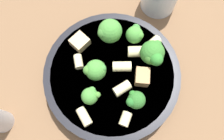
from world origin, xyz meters
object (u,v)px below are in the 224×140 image
object	(u,v)px
rigatoni_2	(78,62)
broccoli_floret_1	(109,31)
rigatoni_4	(137,52)
broccoli_floret_0	(153,53)
rigatoni_1	(154,43)
pasta_bowl	(112,75)
rigatoni_5	(122,66)
chicken_chunk_0	(142,77)
broccoli_floret_4	(135,34)
broccoli_floret_2	(90,96)
rigatoni_6	(125,119)
broccoli_floret_3	(95,70)
rigatoni_3	(84,117)
chicken_chunk_1	(80,42)
broccoli_floret_5	(136,100)
rigatoni_0	(122,88)

from	to	relation	value
rigatoni_2	broccoli_floret_1	bearing A→B (deg)	157.04
rigatoni_4	rigatoni_2	bearing A→B (deg)	-54.54
broccoli_floret_0	rigatoni_1	bearing A→B (deg)	-168.22
broccoli_floret_0	rigatoni_4	distance (m)	0.03
pasta_bowl	rigatoni_5	xyz separation A→B (m)	(-0.01, 0.01, 0.02)
rigatoni_4	chicken_chunk_0	size ratio (longest dim) A/B	1.08
broccoli_floret_4	broccoli_floret_2	bearing A→B (deg)	-8.83
rigatoni_6	broccoli_floret_1	bearing A→B (deg)	-144.71
broccoli_floret_3	chicken_chunk_0	xyz separation A→B (m)	(-0.02, 0.07, -0.01)
rigatoni_1	rigatoni_3	world-z (taller)	rigatoni_1
chicken_chunk_0	chicken_chunk_1	distance (m)	0.12
rigatoni_4	broccoli_floret_0	bearing A→B (deg)	88.80
chicken_chunk_1	broccoli_floret_4	bearing A→B (deg)	120.01
broccoli_floret_5	chicken_chunk_0	size ratio (longest dim) A/B	1.41
broccoli_floret_0	broccoli_floret_2	world-z (taller)	broccoli_floret_0
broccoli_floret_1	broccoli_floret_3	distance (m)	0.07
rigatoni_1	rigatoni_2	bearing A→B (deg)	-49.68
pasta_bowl	rigatoni_6	distance (m)	0.08
chicken_chunk_1	rigatoni_2	bearing A→B (deg)	24.20
broccoli_floret_1	broccoli_floret_5	xyz separation A→B (m)	(0.08, 0.08, -0.00)
chicken_chunk_1	broccoli_floret_1	bearing A→B (deg)	126.47
rigatoni_6	chicken_chunk_1	bearing A→B (deg)	-124.55
broccoli_floret_3	broccoli_floret_5	distance (m)	0.08
rigatoni_5	chicken_chunk_0	xyz separation A→B (m)	(0.00, 0.04, 0.00)
rigatoni_2	chicken_chunk_1	world-z (taller)	chicken_chunk_1
broccoli_floret_0	rigatoni_3	xyz separation A→B (m)	(0.13, -0.05, -0.02)
broccoli_floret_0	broccoli_floret_1	xyz separation A→B (m)	(-0.01, -0.08, 0.00)
broccoli_floret_1	broccoli_floret_4	world-z (taller)	broccoli_floret_1
rigatoni_5	chicken_chunk_1	distance (m)	0.08
broccoli_floret_0	rigatoni_6	world-z (taller)	broccoli_floret_0
rigatoni_3	chicken_chunk_1	bearing A→B (deg)	-148.94
rigatoni_1	rigatoni_4	distance (m)	0.03
broccoli_floret_5	rigatoni_3	size ratio (longest dim) A/B	1.35
broccoli_floret_4	chicken_chunk_1	world-z (taller)	broccoli_floret_4
rigatoni_4	rigatoni_5	bearing A→B (deg)	-18.35
broccoli_floret_1	broccoli_floret_3	size ratio (longest dim) A/B	1.29
broccoli_floret_4	chicken_chunk_1	distance (m)	0.09
pasta_bowl	rigatoni_1	distance (m)	0.09
broccoli_floret_2	broccoli_floret_1	bearing A→B (deg)	-169.56
pasta_bowl	broccoli_floret_4	distance (m)	0.08
rigatoni_2	rigatoni_3	world-z (taller)	same
pasta_bowl	broccoli_floret_2	xyz separation A→B (m)	(0.05, -0.01, 0.04)
pasta_bowl	broccoli_floret_0	world-z (taller)	broccoli_floret_0
broccoli_floret_3	rigatoni_3	distance (m)	0.07
broccoli_floret_1	rigatoni_3	world-z (taller)	broccoli_floret_1
broccoli_floret_4	rigatoni_3	distance (m)	0.15
rigatoni_3	rigatoni_1	bearing A→B (deg)	162.87
broccoli_floret_3	rigatoni_0	size ratio (longest dim) A/B	1.33
broccoli_floret_1	chicken_chunk_1	size ratio (longest dim) A/B	1.76
pasta_bowl	broccoli_floret_0	size ratio (longest dim) A/B	5.06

